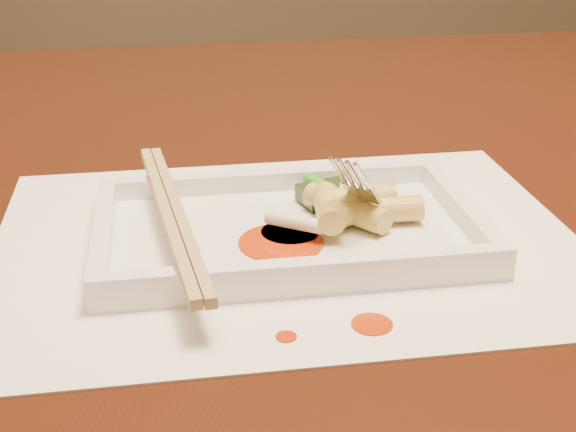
{
  "coord_description": "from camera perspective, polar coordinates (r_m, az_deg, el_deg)",
  "views": [
    {
      "loc": [
        -0.12,
        -0.67,
        1.0
      ],
      "look_at": [
        -0.04,
        -0.18,
        0.77
      ],
      "focal_mm": 50.0,
      "sensor_mm": 36.0,
      "label": 1
    }
  ],
  "objects": [
    {
      "name": "table",
      "position": [
        0.76,
        0.68,
        -2.55
      ],
      "size": [
        1.4,
        0.9,
        0.75
      ],
      "color": "black",
      "rests_on": "ground"
    },
    {
      "name": "placemat",
      "position": [
        0.55,
        -0.0,
        -1.76
      ],
      "size": [
        0.4,
        0.3,
        0.0
      ],
      "primitive_type": "cube",
      "color": "white",
      "rests_on": "table"
    },
    {
      "name": "sauce_splatter_a",
      "position": [
        0.46,
        5.99,
        -7.66
      ],
      "size": [
        0.02,
        0.02,
        0.0
      ],
      "primitive_type": "cylinder",
      "color": "#BC3005",
      "rests_on": "placemat"
    },
    {
      "name": "sauce_splatter_b",
      "position": [
        0.45,
        -0.12,
        -8.58
      ],
      "size": [
        0.01,
        0.01,
        0.0
      ],
      "primitive_type": "cylinder",
      "color": "#BC3005",
      "rests_on": "placemat"
    },
    {
      "name": "plate_base",
      "position": [
        0.55,
        0.0,
        -1.32
      ],
      "size": [
        0.26,
        0.16,
        0.01
      ],
      "primitive_type": "cube",
      "color": "white",
      "rests_on": "placemat"
    },
    {
      "name": "plate_rim_far",
      "position": [
        0.61,
        -1.08,
        2.59
      ],
      "size": [
        0.26,
        0.01,
        0.01
      ],
      "primitive_type": "cube",
      "color": "white",
      "rests_on": "plate_base"
    },
    {
      "name": "plate_rim_near",
      "position": [
        0.48,
        1.38,
        -3.95
      ],
      "size": [
        0.26,
        0.01,
        0.01
      ],
      "primitive_type": "cube",
      "color": "white",
      "rests_on": "plate_base"
    },
    {
      "name": "plate_rim_left",
      "position": [
        0.54,
        -13.03,
        -1.14
      ],
      "size": [
        0.01,
        0.14,
        0.01
      ],
      "primitive_type": "cube",
      "color": "white",
      "rests_on": "plate_base"
    },
    {
      "name": "plate_rim_right",
      "position": [
        0.58,
        12.24,
        0.53
      ],
      "size": [
        0.01,
        0.14,
        0.01
      ],
      "primitive_type": "cube",
      "color": "white",
      "rests_on": "plate_base"
    },
    {
      "name": "veg_piece",
      "position": [
        0.59,
        2.76,
        1.61
      ],
      "size": [
        0.04,
        0.04,
        0.01
      ],
      "primitive_type": "cube",
      "rotation": [
        0.0,
        0.0,
        0.29
      ],
      "color": "black",
      "rests_on": "plate_base"
    },
    {
      "name": "scallion_white",
      "position": [
        0.53,
        0.45,
        -0.41
      ],
      "size": [
        0.04,
        0.03,
        0.01
      ],
      "primitive_type": "cylinder",
      "rotation": [
        1.57,
        0.0,
        0.98
      ],
      "color": "#EAEACC",
      "rests_on": "plate_base"
    },
    {
      "name": "scallion_green",
      "position": [
        0.57,
        3.86,
        1.38
      ],
      "size": [
        0.04,
        0.08,
        0.01
      ],
      "primitive_type": "cylinder",
      "rotation": [
        1.57,
        0.0,
        0.43
      ],
      "color": "#2B9D19",
      "rests_on": "plate_base"
    },
    {
      "name": "chopstick_a",
      "position": [
        0.54,
        -8.67,
        0.15
      ],
      "size": [
        0.03,
        0.24,
        0.01
      ],
      "primitive_type": "cube",
      "rotation": [
        0.0,
        0.0,
        0.11
      ],
      "color": "tan",
      "rests_on": "plate_rim_near"
    },
    {
      "name": "chopstick_b",
      "position": [
        0.54,
        -7.82,
        0.21
      ],
      "size": [
        0.03,
        0.24,
        0.01
      ],
      "primitive_type": "cube",
      "rotation": [
        0.0,
        0.0,
        0.11
      ],
      "color": "tan",
      "rests_on": "plate_rim_near"
    },
    {
      "name": "fork",
      "position": [
        0.55,
        6.93,
        7.28
      ],
      "size": [
        0.09,
        0.1,
        0.14
      ],
      "primitive_type": null,
      "color": "silver",
      "rests_on": "plate_base"
    },
    {
      "name": "sauce_blob_0",
      "position": [
        0.53,
        -0.5,
        -1.89
      ],
      "size": [
        0.06,
        0.06,
        0.0
      ],
      "primitive_type": "cylinder",
      "color": "#BC3005",
      "rests_on": "plate_base"
    },
    {
      "name": "sauce_blob_1",
      "position": [
        0.54,
        0.18,
        -1.16
      ],
      "size": [
        0.04,
        0.04,
        0.0
      ],
      "primitive_type": "cylinder",
      "color": "#BC3005",
      "rests_on": "plate_base"
    },
    {
      "name": "rice_cake_0",
      "position": [
        0.55,
        4.74,
        0.33
      ],
      "size": [
        0.04,
        0.03,
        0.02
      ],
      "primitive_type": "cylinder",
      "rotation": [
        1.57,
        0.0,
        2.07
      ],
      "color": "#DACB66",
      "rests_on": "plate_base"
    },
    {
      "name": "rice_cake_1",
      "position": [
        0.55,
        4.91,
        0.27
      ],
      "size": [
        0.04,
        0.04,
        0.02
      ],
      "primitive_type": "cylinder",
      "rotation": [
        1.57,
        0.0,
        0.67
      ],
      "color": "#DACB66",
      "rests_on": "plate_base"
    },
    {
      "name": "rice_cake_2",
      "position": [
        0.54,
        2.9,
        0.57
      ],
      "size": [
        0.02,
        0.05,
        0.02
      ],
      "primitive_type": "cylinder",
      "rotation": [
        1.57,
        0.0,
        3.03
      ],
      "color": "#DACB66",
      "rests_on": "plate_base"
    },
    {
      "name": "rice_cake_3",
      "position": [
        0.55,
        4.98,
        0.3
      ],
      "size": [
        0.04,
        0.05,
        0.02
      ],
      "primitive_type": "cylinder",
      "rotation": [
        1.57,
        0.0,
        0.62
      ],
      "color": "#DACB66",
      "rests_on": "plate_base"
    },
    {
      "name": "rice_cake_4",
      "position": [
        0.56,
        6.99,
        0.45
      ],
      "size": [
        0.05,
        0.02,
        0.02
      ],
      "primitive_type": "cylinder",
      "rotation": [
        1.57,
        0.0,
        1.54
      ],
      "color": "#DACB66",
      "rests_on": "plate_base"
    },
    {
      "name": "rice_cake_5",
      "position": [
        0.56,
        5.1,
        1.21
      ],
      "size": [
        0.05,
        0.02,
        0.02
      ],
      "primitive_type": "cylinder",
      "rotation": [
        1.57,
        0.0,
        1.68
      ],
      "color": "#DACB66",
      "rests_on": "plate_base"
    },
    {
      "name": "rice_cake_6",
      "position": [
        0.57,
        3.29,
        0.97
      ],
      "size": [
        0.04,
        0.05,
        0.02
      ],
      "primitive_type": "cylinder",
      "rotation": [
        1.57,
        0.0,
        0.65
      ],
      "color": "#DACB66",
      "rests_on": "plate_base"
    },
    {
      "name": "rice_cake_7",
      "position": [
        0.58,
        5.7,
        1.48
      ],
      "size": [
        0.04,
        0.03,
        0.02
      ],
      "primitive_type": "cylinder",
      "rotation": [
        1.57,
        0.0,
        1.38
      ],
      "color": "#DACB66",
      "rests_on": "plate_base"
    }
  ]
}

